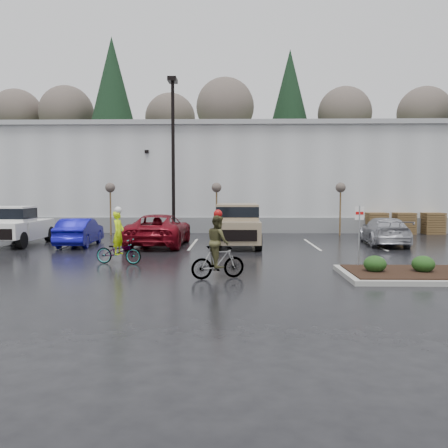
{
  "coord_description": "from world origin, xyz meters",
  "views": [
    {
      "loc": [
        -0.41,
        -15.81,
        2.7
      ],
      "look_at": [
        -0.85,
        4.16,
        1.3
      ],
      "focal_mm": 38.0,
      "sensor_mm": 36.0,
      "label": 1
    }
  ],
  "objects_px": {
    "car_red": "(159,230)",
    "suv_tan": "(237,225)",
    "pallet_stack_a": "(376,223)",
    "pallet_stack_b": "(404,223)",
    "cyclist_olive": "(218,253)",
    "sapling_west": "(110,190)",
    "lamppost": "(173,140)",
    "sapling_mid": "(217,190)",
    "car_blue": "(80,232)",
    "fire_lane_sign": "(359,229)",
    "pickup_white": "(20,225)",
    "pallet_stack_c": "(433,223)",
    "sapling_east": "(341,190)",
    "cyclist_hivis": "(119,246)",
    "car_far_silver": "(384,231)"
  },
  "relations": [
    {
      "from": "sapling_west",
      "to": "pallet_stack_a",
      "type": "xyz_separation_m",
      "value": [
        16.5,
        1.0,
        -2.05
      ]
    },
    {
      "from": "pickup_white",
      "to": "cyclist_olive",
      "type": "height_order",
      "value": "cyclist_olive"
    },
    {
      "from": "lamppost",
      "to": "sapling_mid",
      "type": "bearing_deg",
      "value": 21.8
    },
    {
      "from": "pickup_white",
      "to": "car_blue",
      "type": "bearing_deg",
      "value": -7.28
    },
    {
      "from": "cyclist_olive",
      "to": "lamppost",
      "type": "bearing_deg",
      "value": -7.41
    },
    {
      "from": "lamppost",
      "to": "pallet_stack_c",
      "type": "bearing_deg",
      "value": 7.13
    },
    {
      "from": "car_red",
      "to": "suv_tan",
      "type": "bearing_deg",
      "value": -179.88
    },
    {
      "from": "pallet_stack_b",
      "to": "pickup_white",
      "type": "height_order",
      "value": "pickup_white"
    },
    {
      "from": "pallet_stack_c",
      "to": "cyclist_olive",
      "type": "height_order",
      "value": "cyclist_olive"
    },
    {
      "from": "pallet_stack_c",
      "to": "lamppost",
      "type": "bearing_deg",
      "value": -172.87
    },
    {
      "from": "car_blue",
      "to": "cyclist_olive",
      "type": "height_order",
      "value": "cyclist_olive"
    },
    {
      "from": "sapling_east",
      "to": "pallet_stack_b",
      "type": "distance_m",
      "value": 4.78
    },
    {
      "from": "sapling_west",
      "to": "cyclist_olive",
      "type": "relative_size",
      "value": 1.5
    },
    {
      "from": "sapling_east",
      "to": "car_blue",
      "type": "relative_size",
      "value": 0.77
    },
    {
      "from": "sapling_west",
      "to": "sapling_east",
      "type": "xyz_separation_m",
      "value": [
        14.0,
        0.0,
        0.0
      ]
    },
    {
      "from": "suv_tan",
      "to": "cyclist_olive",
      "type": "distance_m",
      "value": 8.73
    },
    {
      "from": "car_red",
      "to": "suv_tan",
      "type": "distance_m",
      "value": 3.86
    },
    {
      "from": "pallet_stack_b",
      "to": "lamppost",
      "type": "bearing_deg",
      "value": -171.98
    },
    {
      "from": "sapling_east",
      "to": "cyclist_olive",
      "type": "height_order",
      "value": "sapling_east"
    },
    {
      "from": "sapling_east",
      "to": "car_far_silver",
      "type": "xyz_separation_m",
      "value": [
        1.11,
        -4.97,
        -2.04
      ]
    },
    {
      "from": "lamppost",
      "to": "sapling_west",
      "type": "height_order",
      "value": "lamppost"
    },
    {
      "from": "sapling_west",
      "to": "pickup_white",
      "type": "xyz_separation_m",
      "value": [
        -3.21,
        -5.31,
        -1.75
      ]
    },
    {
      "from": "sapling_west",
      "to": "suv_tan",
      "type": "bearing_deg",
      "value": -36.32
    },
    {
      "from": "car_blue",
      "to": "suv_tan",
      "type": "height_order",
      "value": "suv_tan"
    },
    {
      "from": "sapling_west",
      "to": "cyclist_olive",
      "type": "bearing_deg",
      "value": -63.77
    },
    {
      "from": "sapling_east",
      "to": "fire_lane_sign",
      "type": "bearing_deg",
      "value": -99.75
    },
    {
      "from": "cyclist_olive",
      "to": "pickup_white",
      "type": "bearing_deg",
      "value": 28.24
    },
    {
      "from": "fire_lane_sign",
      "to": "suv_tan",
      "type": "height_order",
      "value": "fire_lane_sign"
    },
    {
      "from": "pallet_stack_b",
      "to": "suv_tan",
      "type": "height_order",
      "value": "suv_tan"
    },
    {
      "from": "sapling_west",
      "to": "lamppost",
      "type": "bearing_deg",
      "value": -14.04
    },
    {
      "from": "pallet_stack_a",
      "to": "cyclist_hivis",
      "type": "relative_size",
      "value": 0.64
    },
    {
      "from": "sapling_mid",
      "to": "car_far_silver",
      "type": "distance_m",
      "value": 10.14
    },
    {
      "from": "lamppost",
      "to": "car_blue",
      "type": "bearing_deg",
      "value": -130.6
    },
    {
      "from": "sapling_mid",
      "to": "car_blue",
      "type": "height_order",
      "value": "sapling_mid"
    },
    {
      "from": "lamppost",
      "to": "cyclist_hivis",
      "type": "bearing_deg",
      "value": -93.77
    },
    {
      "from": "pickup_white",
      "to": "pallet_stack_c",
      "type": "bearing_deg",
      "value": 15.22
    },
    {
      "from": "sapling_west",
      "to": "pallet_stack_a",
      "type": "relative_size",
      "value": 2.37
    },
    {
      "from": "sapling_east",
      "to": "pallet_stack_a",
      "type": "xyz_separation_m",
      "value": [
        2.5,
        1.0,
        -2.05
      ]
    },
    {
      "from": "car_blue",
      "to": "car_red",
      "type": "height_order",
      "value": "car_red"
    },
    {
      "from": "car_red",
      "to": "sapling_east",
      "type": "bearing_deg",
      "value": -149.57
    },
    {
      "from": "sapling_mid",
      "to": "fire_lane_sign",
      "type": "bearing_deg",
      "value": -67.51
    },
    {
      "from": "pallet_stack_c",
      "to": "suv_tan",
      "type": "relative_size",
      "value": 0.26
    },
    {
      "from": "pallet_stack_b",
      "to": "suv_tan",
      "type": "bearing_deg",
      "value": -147.44
    },
    {
      "from": "sapling_mid",
      "to": "suv_tan",
      "type": "distance_m",
      "value": 6.06
    },
    {
      "from": "fire_lane_sign",
      "to": "suv_tan",
      "type": "bearing_deg",
      "value": 119.75
    },
    {
      "from": "pallet_stack_b",
      "to": "suv_tan",
      "type": "xyz_separation_m",
      "value": [
        -10.47,
        -6.68,
        0.35
      ]
    },
    {
      "from": "sapling_west",
      "to": "car_red",
      "type": "height_order",
      "value": "sapling_west"
    },
    {
      "from": "pallet_stack_b",
      "to": "cyclist_olive",
      "type": "xyz_separation_m",
      "value": [
        -11.11,
        -15.38,
        0.11
      ]
    },
    {
      "from": "sapling_west",
      "to": "car_red",
      "type": "xyz_separation_m",
      "value": [
        3.88,
        -5.59,
        -1.95
      ]
    },
    {
      "from": "pallet_stack_a",
      "to": "suv_tan",
      "type": "bearing_deg",
      "value": -142.67
    }
  ]
}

